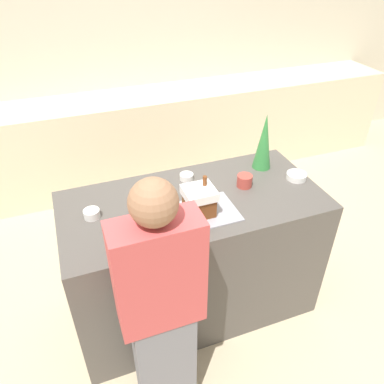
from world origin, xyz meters
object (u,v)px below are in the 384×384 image
object	(u,v)px
candy_bowl_front_corner	(143,190)
candy_bowl_behind_tray	(92,213)
mug	(245,181)
person	(161,309)
baking_tray	(199,213)
decorative_tree	(264,142)
candy_bowl_far_left	(187,176)
gingerbread_house	(199,200)
candy_bowl_near_tray_right	(296,176)

from	to	relation	value
candy_bowl_front_corner	candy_bowl_behind_tray	bearing A→B (deg)	-157.45
candy_bowl_behind_tray	mug	distance (m)	0.97
mug	person	distance (m)	0.99
baking_tray	decorative_tree	xyz separation A→B (m)	(0.60, 0.35, 0.19)
decorative_tree	person	distance (m)	1.31
mug	person	world-z (taller)	person
candy_bowl_front_corner	mug	bearing A→B (deg)	-13.84
decorative_tree	baking_tray	bearing A→B (deg)	-150.14
baking_tray	candy_bowl_behind_tray	bearing A→B (deg)	162.32
candy_bowl_far_left	candy_bowl_behind_tray	distance (m)	0.67
gingerbread_house	decorative_tree	size ratio (longest dim) A/B	0.58
decorative_tree	person	bearing A→B (deg)	-140.78
decorative_tree	person	world-z (taller)	person
candy_bowl_near_tray_right	person	distance (m)	1.27
decorative_tree	candy_bowl_far_left	world-z (taller)	decorative_tree
baking_tray	decorative_tree	distance (m)	0.72
baking_tray	mug	world-z (taller)	mug
candy_bowl_behind_tray	person	xyz separation A→B (m)	(0.22, -0.64, -0.18)
baking_tray	candy_bowl_front_corner	size ratio (longest dim) A/B	3.43
candy_bowl_far_left	candy_bowl_behind_tray	world-z (taller)	candy_bowl_behind_tray
candy_bowl_behind_tray	candy_bowl_front_corner	xyz separation A→B (m)	(0.34, 0.14, -0.01)
candy_bowl_far_left	candy_bowl_near_tray_right	xyz separation A→B (m)	(0.69, -0.25, 0.00)
decorative_tree	mug	size ratio (longest dim) A/B	3.98
candy_bowl_near_tray_right	mug	xyz separation A→B (m)	(-0.36, 0.04, 0.02)
baking_tray	candy_bowl_far_left	distance (m)	0.38
candy_bowl_front_corner	decorative_tree	bearing A→B (deg)	1.27
decorative_tree	candy_bowl_far_left	xyz separation A→B (m)	(-0.54, 0.03, -0.17)
candy_bowl_far_left	mug	distance (m)	0.38
candy_bowl_far_left	candy_bowl_front_corner	xyz separation A→B (m)	(-0.31, -0.05, -0.00)
baking_tray	gingerbread_house	world-z (taller)	gingerbread_house
candy_bowl_front_corner	person	size ratio (longest dim) A/B	0.08
gingerbread_house	candy_bowl_front_corner	size ratio (longest dim) A/B	1.74
candy_bowl_behind_tray	mug	xyz separation A→B (m)	(0.97, -0.02, 0.01)
gingerbread_house	candy_bowl_far_left	world-z (taller)	gingerbread_house
candy_bowl_far_left	candy_bowl_near_tray_right	distance (m)	0.73
candy_bowl_behind_tray	gingerbread_house	bearing A→B (deg)	-17.65
candy_bowl_far_left	candy_bowl_front_corner	bearing A→B (deg)	-170.79
candy_bowl_behind_tray	candy_bowl_near_tray_right	world-z (taller)	candy_bowl_behind_tray
candy_bowl_far_left	mug	world-z (taller)	mug
candy_bowl_near_tray_right	mug	distance (m)	0.37
baking_tray	gingerbread_house	size ratio (longest dim) A/B	1.97
decorative_tree	candy_bowl_front_corner	distance (m)	0.87
candy_bowl_far_left	candy_bowl_near_tray_right	size ratio (longest dim) A/B	0.69
gingerbread_house	person	xyz separation A→B (m)	(-0.37, -0.45, -0.25)
gingerbread_house	candy_bowl_near_tray_right	distance (m)	0.76
baking_tray	candy_bowl_near_tray_right	distance (m)	0.76
gingerbread_house	candy_bowl_behind_tray	xyz separation A→B (m)	(-0.59, 0.19, -0.07)
mug	candy_bowl_near_tray_right	bearing A→B (deg)	-6.63
candy_bowl_front_corner	person	distance (m)	0.80
candy_bowl_near_tray_right	mug	size ratio (longest dim) A/B	1.33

